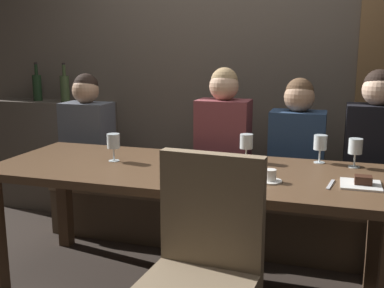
{
  "coord_description": "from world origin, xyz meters",
  "views": [
    {
      "loc": [
        0.76,
        -2.35,
        1.39
      ],
      "look_at": [
        -0.03,
        0.18,
        0.84
      ],
      "focal_mm": 43.0,
      "sensor_mm": 36.0,
      "label": 1
    }
  ],
  "objects": [
    {
      "name": "wine_glass_end_right",
      "position": [
        0.7,
        0.35,
        0.85
      ],
      "size": [
        0.08,
        0.08,
        0.16
      ],
      "color": "silver",
      "rests_on": "dining_table"
    },
    {
      "name": "wine_glass_center_front",
      "position": [
        0.89,
        0.29,
        0.86
      ],
      "size": [
        0.08,
        0.08,
        0.16
      ],
      "color": "silver",
      "rests_on": "dining_table"
    },
    {
      "name": "banquette_bench",
      "position": [
        0.0,
        0.7,
        0.23
      ],
      "size": [
        2.5,
        0.44,
        0.45
      ],
      "color": "#4A3C2E",
      "rests_on": "ground"
    },
    {
      "name": "chair_near_side",
      "position": [
        0.29,
        -0.72,
        0.56
      ],
      "size": [
        0.47,
        0.47,
        0.98
      ],
      "color": "brown",
      "rests_on": "ground"
    },
    {
      "name": "espresso_cup",
      "position": [
        0.48,
        -0.13,
        0.77
      ],
      "size": [
        0.12,
        0.12,
        0.06
      ],
      "color": "white",
      "rests_on": "dining_table"
    },
    {
      "name": "wine_glass_end_left",
      "position": [
        0.28,
        0.25,
        0.86
      ],
      "size": [
        0.08,
        0.08,
        0.16
      ],
      "color": "silver",
      "rests_on": "dining_table"
    },
    {
      "name": "fork_on_table",
      "position": [
        0.77,
        -0.1,
        0.74
      ],
      "size": [
        0.04,
        0.17,
        0.01
      ],
      "primitive_type": "cube",
      "rotation": [
        0.0,
        0.0,
        -0.14
      ],
      "color": "silver",
      "rests_on": "dining_table"
    },
    {
      "name": "wine_bottle_pale_label",
      "position": [
        -1.4,
        1.01,
        1.07
      ],
      "size": [
        0.08,
        0.08,
        0.33
      ],
      "color": "#384728",
      "rests_on": "back_counter"
    },
    {
      "name": "dining_table",
      "position": [
        0.0,
        0.0,
        0.65
      ],
      "size": [
        2.2,
        0.84,
        0.74
      ],
      "color": "#493422",
      "rests_on": "ground"
    },
    {
      "name": "wine_glass_far_left",
      "position": [
        -0.46,
        0.03,
        0.86
      ],
      "size": [
        0.08,
        0.08,
        0.16
      ],
      "color": "silver",
      "rests_on": "dining_table"
    },
    {
      "name": "diner_redhead",
      "position": [
        -1.02,
        0.7,
        0.81
      ],
      "size": [
        0.36,
        0.24,
        0.76
      ],
      "color": "#4C515B",
      "rests_on": "banquette_bench"
    },
    {
      "name": "wine_bottle_dark_red",
      "position": [
        -1.69,
        1.05,
        1.07
      ],
      "size": [
        0.08,
        0.08,
        0.33
      ],
      "color": "black",
      "rests_on": "back_counter"
    },
    {
      "name": "dessert_plate",
      "position": [
        0.91,
        -0.07,
        0.75
      ],
      "size": [
        0.19,
        0.19,
        0.05
      ],
      "color": "white",
      "rests_on": "dining_table"
    },
    {
      "name": "diner_bearded",
      "position": [
        0.04,
        0.69,
        0.84
      ],
      "size": [
        0.36,
        0.24,
        0.82
      ],
      "color": "brown",
      "rests_on": "banquette_bench"
    },
    {
      "name": "back_wall_tiled",
      "position": [
        0.0,
        1.22,
        1.5
      ],
      "size": [
        6.0,
        0.12,
        3.0
      ],
      "primitive_type": "cube",
      "color": "brown",
      "rests_on": "ground"
    },
    {
      "name": "diner_near_end",
      "position": [
        1.02,
        0.7,
        0.84
      ],
      "size": [
        0.36,
        0.24,
        0.82
      ],
      "color": "black",
      "rests_on": "banquette_bench"
    },
    {
      "name": "back_counter",
      "position": [
        -1.55,
        1.04,
        0.47
      ],
      "size": [
        1.1,
        0.28,
        0.95
      ],
      "primitive_type": "cube",
      "color": "#494138",
      "rests_on": "ground"
    },
    {
      "name": "diner_far_end",
      "position": [
        0.54,
        0.72,
        0.81
      ],
      "size": [
        0.36,
        0.24,
        0.76
      ],
      "color": "navy",
      "rests_on": "banquette_bench"
    }
  ]
}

